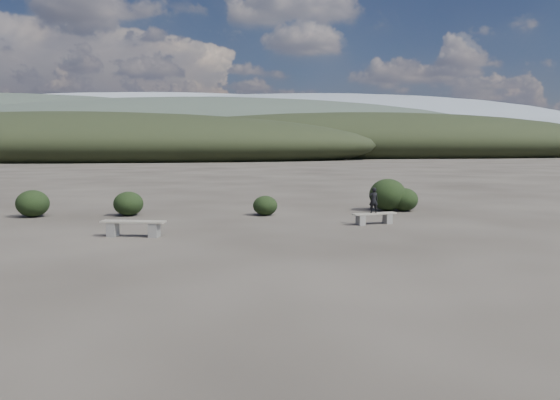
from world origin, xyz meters
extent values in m
plane|color=#2D2823|center=(0.00, 0.00, 0.00)|extent=(1200.00, 1200.00, 0.00)
cube|color=slate|center=(-4.91, 3.93, 0.22)|extent=(0.35, 0.43, 0.44)
cube|color=slate|center=(-3.63, 3.62, 0.22)|extent=(0.35, 0.43, 0.44)
cube|color=gray|center=(-4.27, 3.77, 0.46)|extent=(2.00, 0.85, 0.05)
cube|color=slate|center=(3.26, 5.24, 0.18)|extent=(0.30, 0.36, 0.36)
cube|color=slate|center=(4.31, 5.50, 0.18)|extent=(0.30, 0.36, 0.36)
cube|color=gray|center=(3.78, 5.37, 0.38)|extent=(1.66, 0.72, 0.05)
imported|color=black|center=(3.74, 5.36, 0.86)|extent=(0.33, 0.22, 0.90)
ellipsoid|color=black|center=(-5.17, 8.91, 0.48)|extent=(1.17, 1.17, 0.96)
ellipsoid|color=black|center=(0.22, 8.33, 0.39)|extent=(0.98, 0.98, 0.78)
ellipsoid|color=black|center=(5.54, 9.21, 0.68)|extent=(1.56, 1.56, 1.36)
ellipsoid|color=black|center=(6.19, 9.01, 0.49)|extent=(1.18, 1.18, 0.98)
ellipsoid|color=black|center=(-8.80, 8.97, 0.53)|extent=(1.24, 1.24, 1.05)
ellipsoid|color=black|center=(-25.00, 90.00, 2.70)|extent=(110.00, 40.00, 12.00)
ellipsoid|color=black|center=(35.00, 110.00, 3.15)|extent=(120.00, 44.00, 14.00)
ellipsoid|color=#2D372D|center=(0.00, 160.00, 5.40)|extent=(190.00, 64.00, 24.00)
ellipsoid|color=slate|center=(70.00, 300.00, 9.90)|extent=(340.00, 110.00, 44.00)
ellipsoid|color=gray|center=(-30.00, 400.00, 12.60)|extent=(460.00, 140.00, 56.00)
camera|label=1|loc=(-1.89, -13.09, 2.80)|focal=35.00mm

